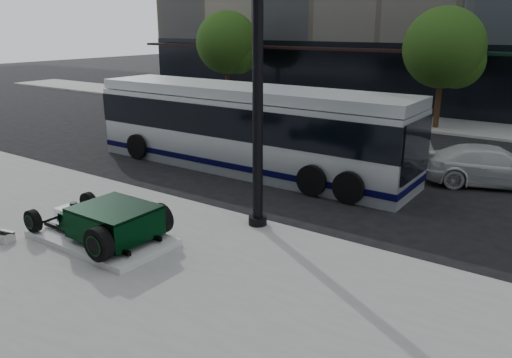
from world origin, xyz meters
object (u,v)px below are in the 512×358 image
Objects in this scene: transit_bus at (246,128)px; white_sedan at (493,166)px; hot_rod at (109,221)px; lamppost at (258,67)px.

transit_bus reaches higher than white_sedan.
transit_bus is 2.80× the size of white_sedan.
hot_rod is 7.46m from transit_bus.
lamppost reaches higher than white_sedan.
transit_bus is at bearing 128.90° from lamppost.
transit_bus is (-1.44, 7.28, 0.79)m from hot_rod.
hot_rod is at bearing -78.78° from transit_bus.
lamppost reaches higher than hot_rod.
lamppost is (2.07, 2.92, 3.31)m from hot_rod.
lamppost is 6.14m from transit_bus.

